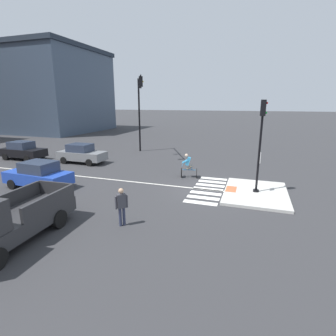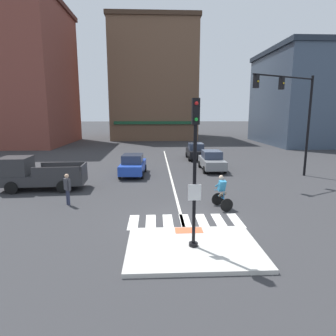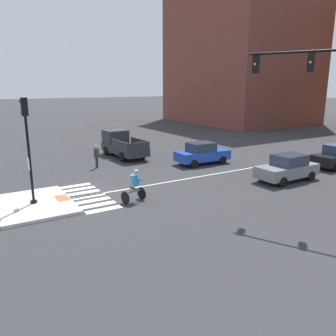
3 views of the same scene
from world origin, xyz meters
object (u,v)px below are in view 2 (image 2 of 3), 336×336
Objects in this scene: signal_pole at (195,161)px; pedestrian_at_curb_left at (67,187)px; car_grey_eastbound_far at (212,161)px; car_blue_westbound_far at (133,165)px; traffic_light_mast at (294,107)px; car_black_eastbound_distant at (196,151)px; pickup_truck_charcoal_cross_left at (35,174)px; cyclist at (222,191)px.

pedestrian_at_curb_left is (-5.89, 5.37, -2.22)m from signal_pole.
car_grey_eastbound_far is 6.68m from car_blue_westbound_far.
traffic_light_mast reaches higher than car_blue_westbound_far.
car_black_eastbound_distant and car_blue_westbound_far have the same top height.
pickup_truck_charcoal_cross_left is 3.09× the size of cyclist.
pedestrian_at_curb_left is (2.91, -3.24, 0.00)m from pickup_truck_charcoal_cross_left.
pickup_truck_charcoal_cross_left is (-11.76, -11.70, 0.17)m from car_black_eastbound_distant.
traffic_light_mast is 1.77× the size of car_blue_westbound_far.
car_grey_eastbound_far is at bearing 81.73° from cyclist.
pickup_truck_charcoal_cross_left is at bearing 159.27° from cyclist.
cyclist is (2.03, 4.51, -2.33)m from signal_pole.
signal_pole is 8.27m from pedestrian_at_curb_left.
car_black_eastbound_distant is at bearing 59.35° from pedestrian_at_curb_left.
pickup_truck_charcoal_cross_left is 4.35m from pedestrian_at_curb_left.
pedestrian_at_curb_left is (-7.92, 0.86, 0.11)m from cyclist.
car_grey_eastbound_far is at bearing 76.41° from signal_pole.
car_blue_westbound_far is (-11.60, 1.54, -4.33)m from traffic_light_mast.
car_grey_eastbound_far is 0.79× the size of pickup_truck_charcoal_cross_left.
car_blue_westbound_far is 9.55m from cyclist.
car_grey_eastbound_far is (3.46, 14.31, -2.39)m from signal_pole.
pickup_truck_charcoal_cross_left reaches higher than car_blue_westbound_far.
car_grey_eastbound_far is at bearing -85.30° from car_black_eastbound_distant.
pickup_truck_charcoal_cross_left is (-12.25, -5.70, 0.17)m from car_grey_eastbound_far.
pedestrian_at_curb_left is (-8.85, -14.94, 0.17)m from car_black_eastbound_distant.
car_grey_eastbound_far is at bearing 24.94° from pickup_truck_charcoal_cross_left.
car_blue_westbound_far is at bearing -127.82° from car_black_eastbound_distant.
pedestrian_at_curb_left is at bearing -136.29° from car_grey_eastbound_far.
cyclist is at bearing -6.21° from pedestrian_at_curb_left.
signal_pole is at bearing -98.31° from car_black_eastbound_distant.
signal_pole reaches higher than car_grey_eastbound_far.
traffic_light_mast reaches higher than pedestrian_at_curb_left.
car_blue_westbound_far is at bearing -165.36° from car_grey_eastbound_far.
traffic_light_mast reaches higher than car_grey_eastbound_far.
pickup_truck_charcoal_cross_left is (-5.79, -4.01, 0.17)m from car_blue_westbound_far.
car_blue_westbound_far is 0.81× the size of pickup_truck_charcoal_cross_left.
car_black_eastbound_distant is (2.97, 20.31, -2.39)m from signal_pole.
traffic_light_mast is 1.80× the size of car_black_eastbound_distant.
pickup_truck_charcoal_cross_left is 3.11× the size of pedestrian_at_curb_left.
signal_pole is 14.15m from traffic_light_mast.
pedestrian_at_curb_left is at bearing -158.49° from traffic_light_mast.
car_blue_westbound_far is at bearing 121.89° from cyclist.
car_grey_eastbound_far is 6.03m from car_black_eastbound_distant.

